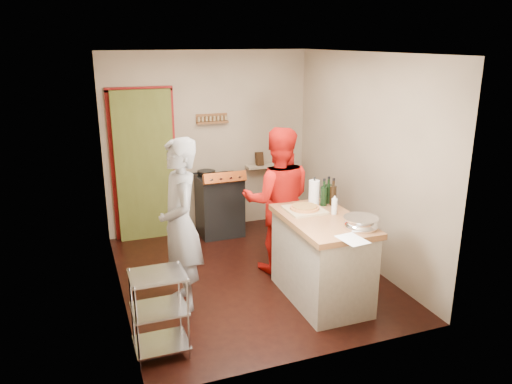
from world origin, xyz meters
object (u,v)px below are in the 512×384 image
wire_shelving (159,310)px  person_stripe (180,225)px  stove (220,204)px  island (322,257)px  person_red (278,200)px

wire_shelving → person_stripe: person_stripe is taller
stove → island: island is taller
stove → island: (0.49, -2.23, 0.05)m
stove → person_red: person_red is taller
wire_shelving → person_red: 2.14m
island → person_red: bearing=100.2°
wire_shelving → person_stripe: 1.00m
wire_shelving → stove: bearing=63.1°
wire_shelving → person_red: (1.67, 1.26, 0.45)m
person_red → stove: bearing=-58.3°
person_red → island: bearing=117.9°
island → person_red: 0.96m
wire_shelving → person_stripe: size_ratio=0.44×
person_stripe → wire_shelving: bearing=-24.7°
person_stripe → island: bearing=75.5°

